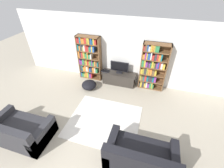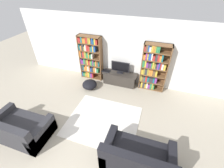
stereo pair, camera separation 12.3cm
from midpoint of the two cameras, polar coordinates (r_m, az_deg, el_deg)
wall_back at (r=5.91m, az=3.23°, el=12.13°), size 8.80×0.06×2.60m
bookshelf_left at (r=6.32m, az=-9.36°, el=9.88°), size 0.95×0.30×1.86m
bookshelf_right at (r=5.78m, az=14.34°, el=6.32°), size 0.95×0.30×1.86m
tv_stand at (r=6.18m, az=2.07°, el=2.21°), size 1.38×0.46×0.50m
television at (r=5.94m, az=2.27°, el=6.45°), size 0.73×0.16×0.49m
laptop at (r=6.16m, az=-3.12°, el=4.99°), size 0.33×0.22×0.03m
area_rug at (r=4.86m, az=-3.76°, el=-13.80°), size 2.16×1.86×0.02m
couch_left_sectional at (r=4.99m, az=-32.20°, el=-14.98°), size 1.59×0.97×0.86m
couch_right_sofa at (r=3.91m, az=9.73°, el=-25.99°), size 1.60×0.91×0.93m
beanbag_ottoman at (r=6.02m, az=-9.32°, el=-0.37°), size 0.58×0.58×0.34m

